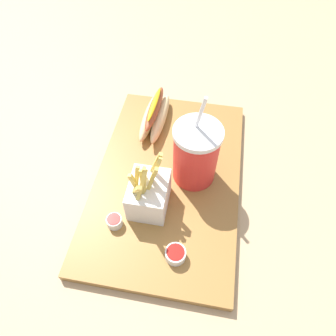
% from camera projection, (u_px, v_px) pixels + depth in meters
% --- Properties ---
extents(ground_plane, '(2.40, 2.40, 0.02)m').
position_uv_depth(ground_plane, '(168.00, 184.00, 0.69)').
color(ground_plane, tan).
extents(food_tray, '(0.49, 0.31, 0.02)m').
position_uv_depth(food_tray, '(168.00, 179.00, 0.68)').
color(food_tray, olive).
rests_on(food_tray, ground_plane).
extents(soda_cup, '(0.10, 0.10, 0.22)m').
position_uv_depth(soda_cup, '(196.00, 154.00, 0.62)').
color(soda_cup, red).
rests_on(soda_cup, food_tray).
extents(fries_basket, '(0.09, 0.07, 0.14)m').
position_uv_depth(fries_basket, '(149.00, 194.00, 0.60)').
color(fries_basket, white).
rests_on(fries_basket, food_tray).
extents(hot_dog_1, '(0.17, 0.06, 0.07)m').
position_uv_depth(hot_dog_1, '(155.00, 115.00, 0.74)').
color(hot_dog_1, '#E5C689').
rests_on(hot_dog_1, food_tray).
extents(ketchup_cup_1, '(0.04, 0.04, 0.02)m').
position_uv_depth(ketchup_cup_1, '(175.00, 254.00, 0.55)').
color(ketchup_cup_1, white).
rests_on(ketchup_cup_1, food_tray).
extents(ketchup_cup_2, '(0.03, 0.03, 0.02)m').
position_uv_depth(ketchup_cup_2, '(114.00, 221.00, 0.59)').
color(ketchup_cup_2, white).
rests_on(ketchup_cup_2, food_tray).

